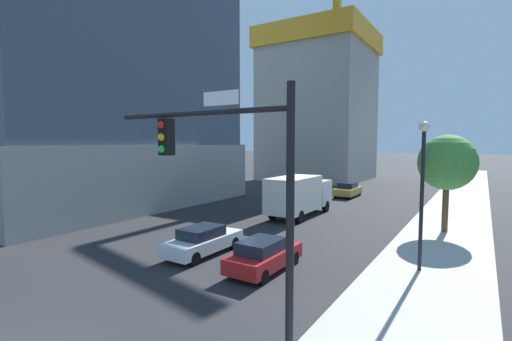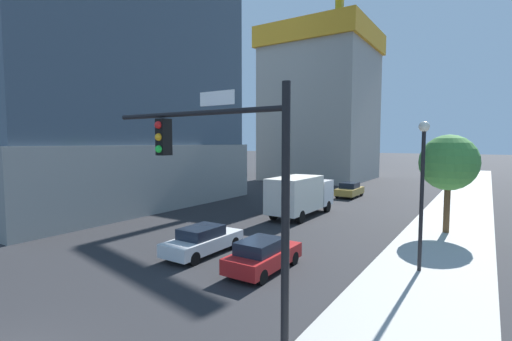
# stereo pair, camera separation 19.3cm
# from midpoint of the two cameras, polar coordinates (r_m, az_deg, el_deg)

# --- Properties ---
(sidewalk) EXTENTS (4.80, 120.00, 0.15)m
(sidewalk) POSITION_cam_midpoint_polar(r_m,az_deg,el_deg) (23.64, 28.03, -9.65)
(sidewalk) COLOR #B2AFA8
(sidewalk) RESTS_ON ground
(construction_building) EXTENTS (22.84, 15.50, 32.12)m
(construction_building) POSITION_cam_midpoint_polar(r_m,az_deg,el_deg) (57.10, 10.40, 11.30)
(construction_building) COLOR #9E9B93
(construction_building) RESTS_ON ground
(traffic_light_pole) EXTENTS (5.85, 0.48, 6.85)m
(traffic_light_pole) POSITION_cam_midpoint_polar(r_m,az_deg,el_deg) (9.20, -4.25, -0.40)
(traffic_light_pole) COLOR black
(traffic_light_pole) RESTS_ON sidewalk
(street_lamp) EXTENTS (0.44, 0.44, 6.36)m
(street_lamp) POSITION_cam_midpoint_polar(r_m,az_deg,el_deg) (16.66, 25.21, -0.67)
(street_lamp) COLOR black
(street_lamp) RESTS_ON sidewalk
(street_tree) EXTENTS (3.37, 3.37, 5.96)m
(street_tree) POSITION_cam_midpoint_polar(r_m,az_deg,el_deg) (24.61, 28.45, 1.06)
(street_tree) COLOR brown
(street_tree) RESTS_ON sidewalk
(car_red) EXTENTS (1.74, 4.06, 1.44)m
(car_red) POSITION_cam_midpoint_polar(r_m,az_deg,el_deg) (16.14, 1.44, -13.27)
(car_red) COLOR red
(car_red) RESTS_ON ground
(car_gold) EXTENTS (1.88, 4.03, 1.52)m
(car_gold) POSITION_cam_midpoint_polar(r_m,az_deg,el_deg) (38.39, 14.77, -2.99)
(car_gold) COLOR #AD8938
(car_gold) RESTS_ON ground
(car_white) EXTENTS (1.76, 4.52, 1.43)m
(car_white) POSITION_cam_midpoint_polar(r_m,az_deg,el_deg) (18.60, -8.12, -10.91)
(car_white) COLOR silver
(car_white) RESTS_ON ground
(box_truck) EXTENTS (2.45, 7.15, 3.09)m
(box_truck) POSITION_cam_midpoint_polar(r_m,az_deg,el_deg) (27.56, 7.22, -3.72)
(box_truck) COLOR silver
(box_truck) RESTS_ON ground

